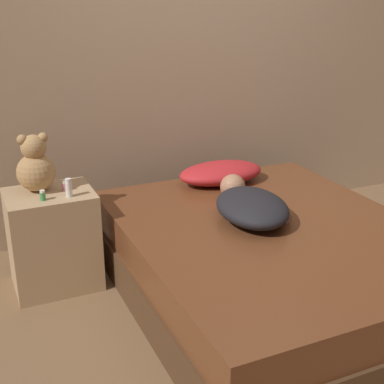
% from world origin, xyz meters
% --- Properties ---
extents(ground_plane, '(12.00, 12.00, 0.00)m').
position_xyz_m(ground_plane, '(0.00, 0.00, 0.00)').
color(ground_plane, brown).
extents(wall_back, '(8.00, 0.06, 2.60)m').
position_xyz_m(wall_back, '(0.00, 1.26, 1.30)').
color(wall_back, tan).
rests_on(wall_back, ground_plane).
extents(bed, '(1.59, 1.96, 0.44)m').
position_xyz_m(bed, '(0.00, 0.00, 0.22)').
color(bed, '#4C331E').
rests_on(bed, ground_plane).
extents(nightstand, '(0.49, 0.40, 0.59)m').
position_xyz_m(nightstand, '(-1.10, 0.64, 0.30)').
color(nightstand, tan).
rests_on(nightstand, ground_plane).
extents(pillow, '(0.59, 0.35, 0.14)m').
position_xyz_m(pillow, '(0.07, 0.77, 0.51)').
color(pillow, red).
rests_on(pillow, bed).
extents(person_lying, '(0.48, 0.73, 0.16)m').
position_xyz_m(person_lying, '(-0.06, 0.16, 0.52)').
color(person_lying, black).
rests_on(person_lying, bed).
extents(teddy_bear, '(0.22, 0.22, 0.34)m').
position_xyz_m(teddy_bear, '(-1.15, 0.71, 0.74)').
color(teddy_bear, tan).
rests_on(teddy_bear, nightstand).
extents(bottle_green, '(0.03, 0.03, 0.06)m').
position_xyz_m(bottle_green, '(-1.15, 0.54, 0.62)').
color(bottle_green, '#3D8E4C').
rests_on(bottle_green, nightstand).
extents(bottle_white, '(0.04, 0.04, 0.11)m').
position_xyz_m(bottle_white, '(-1.01, 0.53, 0.64)').
color(bottle_white, white).
rests_on(bottle_white, nightstand).
extents(bottle_pink, '(0.03, 0.03, 0.06)m').
position_xyz_m(bottle_pink, '(-1.01, 0.64, 0.62)').
color(bottle_pink, pink).
rests_on(bottle_pink, nightstand).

